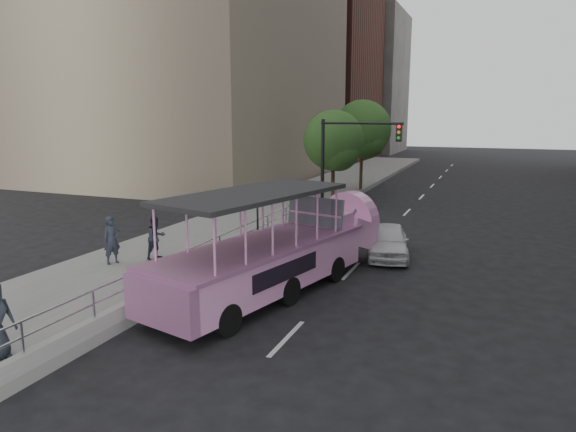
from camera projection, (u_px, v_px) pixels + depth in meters
name	position (u px, v px, depth m)	size (l,w,h in m)	color
ground	(281.00, 305.00, 14.80)	(160.00, 160.00, 0.00)	black
sidewalk	(253.00, 220.00, 25.98)	(5.50, 80.00, 0.30)	gray
kerb_wall	(220.00, 260.00, 17.68)	(0.24, 30.00, 0.36)	#ACACA7
guardrail	(219.00, 242.00, 17.55)	(0.07, 22.00, 0.71)	silver
duck_boat	(282.00, 251.00, 16.12)	(4.53, 10.02, 3.24)	black
car	(388.00, 241.00, 19.76)	(1.50, 3.72, 1.27)	white
pedestrian_near	(112.00, 240.00, 17.77)	(0.61, 0.40, 1.68)	#222832
pedestrian_mid	(156.00, 237.00, 18.39)	(0.76, 0.60, 1.57)	#222832
parking_sign	(258.00, 212.00, 19.93)	(0.26, 0.57, 2.72)	black
traffic_signal	(345.00, 153.00, 26.12)	(4.20, 0.32, 5.20)	black
street_tree_near	(335.00, 143.00, 29.76)	(3.52, 3.52, 5.72)	#392719
street_tree_far	(363.00, 131.00, 35.05)	(3.97, 3.97, 6.45)	#392719
midrise_brick	(297.00, 52.00, 62.57)	(18.00, 16.00, 26.00)	brown
midrise_stone_b	(348.00, 84.00, 76.96)	(16.00, 14.00, 20.00)	gray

